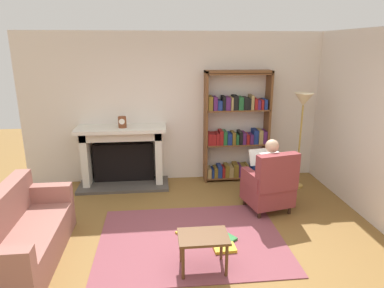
% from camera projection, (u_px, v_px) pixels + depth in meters
% --- Properties ---
extents(ground, '(14.00, 14.00, 0.00)m').
position_uv_depth(ground, '(194.00, 253.00, 4.17)').
color(ground, brown).
extents(back_wall, '(5.60, 0.10, 2.70)m').
position_uv_depth(back_wall, '(179.00, 108.00, 6.23)').
color(back_wall, silver).
rests_on(back_wall, ground).
extents(side_wall_right, '(0.10, 5.20, 2.70)m').
position_uv_depth(side_wall_right, '(355.00, 120.00, 5.25)').
color(side_wall_right, silver).
rests_on(side_wall_right, ground).
extents(area_rug, '(2.40, 1.80, 0.01)m').
position_uv_depth(area_rug, '(191.00, 239.00, 4.45)').
color(area_rug, brown).
rests_on(area_rug, ground).
extents(fireplace, '(1.60, 0.64, 1.09)m').
position_uv_depth(fireplace, '(123.00, 154.00, 6.10)').
color(fireplace, '#4C4742').
rests_on(fireplace, ground).
extents(mantel_clock, '(0.14, 0.14, 0.19)m').
position_uv_depth(mantel_clock, '(122.00, 122.00, 5.84)').
color(mantel_clock, brown).
rests_on(mantel_clock, fireplace).
extents(bookshelf, '(1.19, 0.32, 2.04)m').
position_uv_depth(bookshelf, '(236.00, 130.00, 6.23)').
color(bookshelf, brown).
rests_on(bookshelf, ground).
extents(armchair_reading, '(0.76, 0.74, 0.97)m').
position_uv_depth(armchair_reading, '(270.00, 185.00, 5.12)').
color(armchair_reading, '#331E14').
rests_on(armchair_reading, ground).
extents(seated_reader, '(0.43, 0.58, 1.14)m').
position_uv_depth(seated_reader, '(267.00, 171.00, 5.17)').
color(seated_reader, silver).
rests_on(seated_reader, ground).
extents(sofa_floral, '(0.73, 1.70, 0.85)m').
position_uv_depth(sofa_floral, '(21.00, 237.00, 3.94)').
color(sofa_floral, '#9D655A').
rests_on(sofa_floral, ground).
extents(side_table, '(0.56, 0.39, 0.44)m').
position_uv_depth(side_table, '(203.00, 241.00, 3.77)').
color(side_table, brown).
rests_on(side_table, ground).
extents(scattered_books, '(0.81, 0.64, 0.04)m').
position_uv_depth(scattered_books, '(218.00, 242.00, 4.36)').
color(scattered_books, gold).
rests_on(scattered_books, area_rug).
extents(floor_lamp, '(0.32, 0.32, 1.69)m').
position_uv_depth(floor_lamp, '(303.00, 108.00, 5.76)').
color(floor_lamp, '#B7933F').
rests_on(floor_lamp, ground).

